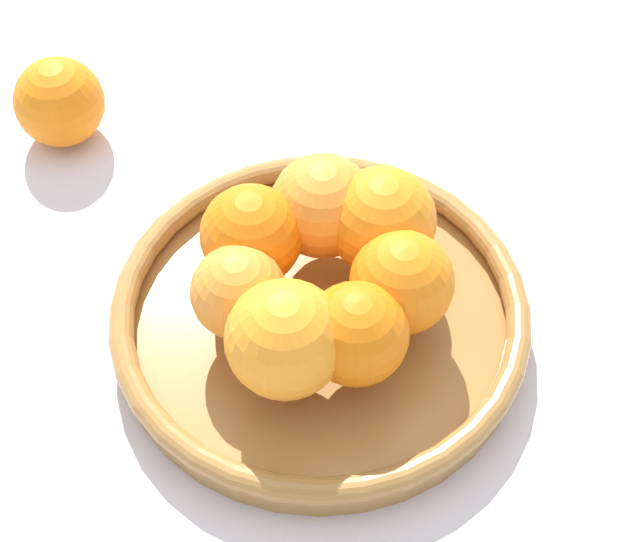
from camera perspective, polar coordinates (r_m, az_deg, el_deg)
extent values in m
plane|color=silver|center=(0.82, 0.00, -3.27)|extent=(4.00, 4.00, 0.00)
cylinder|color=#A57238|center=(0.82, 0.00, -2.90)|extent=(0.31, 0.31, 0.02)
torus|color=#A57238|center=(0.80, 0.00, -2.12)|extent=(0.32, 0.32, 0.02)
sphere|color=orange|center=(0.79, 3.47, 2.58)|extent=(0.08, 0.08, 0.08)
sphere|color=orange|center=(0.80, 0.14, 3.49)|extent=(0.08, 0.08, 0.08)
sphere|color=orange|center=(0.79, -3.68, 1.91)|extent=(0.08, 0.08, 0.08)
sphere|color=orange|center=(0.76, -4.38, -1.13)|extent=(0.07, 0.07, 0.07)
sphere|color=orange|center=(0.72, -1.87, -3.65)|extent=(0.08, 0.08, 0.08)
sphere|color=orange|center=(0.73, 1.95, -3.37)|extent=(0.07, 0.07, 0.07)
sphere|color=orange|center=(0.76, 4.38, -0.61)|extent=(0.08, 0.08, 0.08)
sphere|color=orange|center=(0.96, -13.73, 8.76)|extent=(0.08, 0.08, 0.08)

